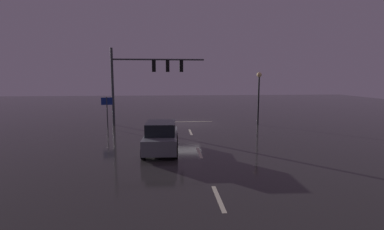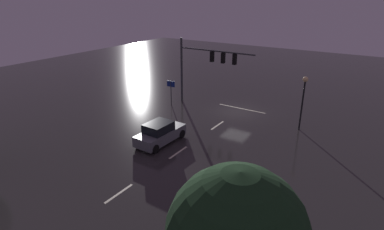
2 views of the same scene
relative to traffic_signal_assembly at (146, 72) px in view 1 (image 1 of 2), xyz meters
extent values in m
plane|color=#2D2B2B|center=(-3.57, -0.05, -4.60)|extent=(80.00, 80.00, 0.00)
cylinder|color=#383A3D|center=(2.93, 0.02, -1.25)|extent=(0.22, 0.22, 6.69)
cylinder|color=#383A3D|center=(-1.07, 0.02, 1.12)|extent=(8.00, 0.14, 0.14)
cube|color=black|center=(-0.67, 0.02, 0.55)|extent=(0.32, 0.36, 1.00)
sphere|color=black|center=(-0.67, -0.17, 0.87)|extent=(0.20, 0.20, 0.20)
sphere|color=black|center=(-0.67, -0.17, 0.55)|extent=(0.20, 0.20, 0.20)
sphere|color=#19F24C|center=(-0.67, -0.17, 0.23)|extent=(0.20, 0.20, 0.20)
cube|color=black|center=(-1.87, 0.02, 0.55)|extent=(0.32, 0.36, 1.00)
sphere|color=black|center=(-1.87, -0.17, 0.87)|extent=(0.20, 0.20, 0.20)
sphere|color=black|center=(-1.87, -0.17, 0.55)|extent=(0.20, 0.20, 0.20)
sphere|color=#19F24C|center=(-1.87, -0.17, 0.23)|extent=(0.20, 0.20, 0.20)
cube|color=black|center=(-3.07, 0.02, 0.55)|extent=(0.32, 0.36, 1.00)
sphere|color=black|center=(-3.07, -0.17, 0.87)|extent=(0.20, 0.20, 0.20)
sphere|color=black|center=(-3.07, -0.17, 0.55)|extent=(0.20, 0.20, 0.20)
sphere|color=#19F24C|center=(-3.07, -0.17, 0.23)|extent=(0.20, 0.20, 0.20)
cube|color=beige|center=(-3.57, 3.95, -4.59)|extent=(0.16, 2.20, 0.01)
cube|color=beige|center=(-3.57, 9.95, -4.59)|extent=(0.16, 2.20, 0.01)
cube|color=beige|center=(-3.57, 15.95, -4.59)|extent=(0.16, 2.20, 0.01)
cube|color=beige|center=(-3.57, -1.18, -4.59)|extent=(5.00, 0.16, 0.01)
cube|color=slate|center=(-1.44, 9.30, -3.98)|extent=(1.97, 4.37, 0.80)
cube|color=black|center=(-1.43, 9.50, -3.24)|extent=(1.68, 2.16, 0.68)
cylinder|color=black|center=(-0.66, 7.67, -4.26)|extent=(0.25, 0.69, 0.68)
cylinder|color=black|center=(-2.34, 7.73, -4.26)|extent=(0.25, 0.69, 0.68)
cylinder|color=black|center=(-0.54, 10.87, -4.26)|extent=(0.25, 0.69, 0.68)
cylinder|color=black|center=(-2.22, 10.93, -4.26)|extent=(0.25, 0.69, 0.68)
sphere|color=#F9EFC6|center=(-0.87, 7.16, -3.93)|extent=(0.20, 0.20, 0.20)
sphere|color=#F9EFC6|center=(-2.17, 7.21, -3.93)|extent=(0.20, 0.20, 0.20)
cylinder|color=black|center=(-9.83, 0.95, -2.48)|extent=(0.14, 0.14, 4.23)
sphere|color=#F9D88C|center=(-9.83, 0.95, -0.19)|extent=(0.44, 0.44, 0.44)
cylinder|color=#383A3D|center=(3.13, 1.69, -3.30)|extent=(0.09, 0.09, 2.60)
cube|color=navy|center=(3.13, 1.69, -2.35)|extent=(0.90, 0.12, 0.60)
camera|label=1|loc=(-1.83, 25.21, -0.39)|focal=26.42mm
camera|label=2|loc=(-15.47, 26.55, 6.28)|focal=29.39mm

